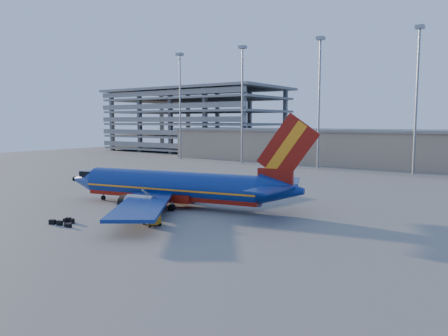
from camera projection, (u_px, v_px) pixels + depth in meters
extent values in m
plane|color=slate|center=(214.00, 201.00, 57.00)|extent=(220.00, 220.00, 0.00)
cube|color=gray|center=(402.00, 150.00, 98.23)|extent=(120.00, 15.00, 8.00)
cube|color=slate|center=(403.00, 131.00, 97.78)|extent=(122.00, 16.00, 0.60)
cube|color=slate|center=(196.00, 148.00, 152.50)|extent=(60.00, 30.00, 0.70)
cube|color=slate|center=(196.00, 136.00, 152.05)|extent=(60.00, 30.00, 0.70)
cube|color=slate|center=(196.00, 124.00, 151.59)|extent=(60.00, 30.00, 0.70)
cube|color=slate|center=(196.00, 112.00, 151.14)|extent=(60.00, 30.00, 0.70)
cube|color=slate|center=(195.00, 100.00, 150.69)|extent=(60.00, 30.00, 0.70)
cube|color=slate|center=(195.00, 90.00, 150.35)|extent=(62.00, 32.00, 0.80)
cube|color=slate|center=(217.00, 121.00, 162.09)|extent=(1.20, 1.20, 21.00)
cylinder|color=gray|center=(180.00, 108.00, 118.60)|extent=(0.44, 0.44, 28.00)
cube|color=gray|center=(180.00, 54.00, 117.06)|extent=(1.60, 1.60, 0.70)
cylinder|color=gray|center=(242.00, 107.00, 107.24)|extent=(0.44, 0.44, 28.00)
cube|color=gray|center=(243.00, 47.00, 105.71)|extent=(1.60, 1.60, 0.70)
cylinder|color=gray|center=(319.00, 105.00, 95.88)|extent=(0.44, 0.44, 28.00)
cube|color=gray|center=(321.00, 38.00, 94.35)|extent=(1.60, 1.60, 0.70)
cylinder|color=gray|center=(416.00, 103.00, 84.53)|extent=(0.44, 0.44, 28.00)
cube|color=gray|center=(420.00, 27.00, 83.00)|extent=(1.60, 1.60, 0.70)
cylinder|color=navy|center=(172.00, 186.00, 53.54)|extent=(23.22, 7.92, 3.54)
cube|color=maroon|center=(172.00, 193.00, 53.64)|extent=(23.09, 7.26, 1.24)
cube|color=orange|center=(172.00, 187.00, 53.57)|extent=(23.22, 7.96, 0.21)
cone|color=navy|center=(85.00, 180.00, 58.93)|extent=(4.63, 4.25, 3.54)
cube|color=black|center=(92.00, 173.00, 58.33)|extent=(2.73, 2.89, 0.77)
cone|color=navy|center=(282.00, 190.00, 47.93)|extent=(5.57, 4.44, 3.54)
cube|color=maroon|center=(275.00, 178.00, 48.10)|extent=(4.04, 1.29, 2.11)
cube|color=maroon|center=(288.00, 148.00, 47.21)|extent=(6.95, 1.66, 7.64)
cube|color=orange|center=(286.00, 148.00, 47.28)|extent=(4.66, 1.30, 5.99)
cube|color=navy|center=(287.00, 181.00, 50.99)|extent=(5.05, 6.76, 0.21)
cube|color=navy|center=(270.00, 189.00, 45.07)|extent=(2.96, 6.17, 0.21)
cube|color=navy|center=(212.00, 184.00, 60.73)|extent=(7.96, 15.52, 0.33)
cube|color=navy|center=(143.00, 205.00, 45.39)|extent=(12.45, 14.88, 0.33)
cube|color=maroon|center=(175.00, 196.00, 53.49)|extent=(6.36, 4.77, 0.96)
cylinder|color=gray|center=(183.00, 191.00, 58.69)|extent=(3.77, 2.64, 2.01)
cylinder|color=gray|center=(141.00, 204.00, 49.63)|extent=(3.77, 2.64, 2.01)
cylinder|color=gray|center=(103.00, 196.00, 57.96)|extent=(0.27, 0.27, 1.05)
cylinder|color=black|center=(103.00, 198.00, 57.99)|extent=(0.65, 0.35, 0.61)
cylinder|color=black|center=(192.00, 201.00, 55.47)|extent=(0.89, 0.67, 0.80)
cylinder|color=black|center=(172.00, 208.00, 50.94)|extent=(0.89, 0.67, 0.80)
cube|color=orange|center=(151.00, 218.00, 43.99)|extent=(2.41, 1.95, 1.00)
cube|color=black|center=(151.00, 212.00, 43.93)|extent=(1.36, 1.41, 0.35)
cylinder|color=black|center=(153.00, 220.00, 45.01)|extent=(0.55, 0.38, 0.52)
cylinder|color=black|center=(143.00, 222.00, 44.44)|extent=(0.55, 0.38, 0.52)
cylinder|color=black|center=(160.00, 223.00, 43.65)|extent=(0.55, 0.38, 0.52)
cylinder|color=black|center=(149.00, 225.00, 43.08)|extent=(0.55, 0.38, 0.52)
cube|color=black|center=(52.00, 222.00, 44.60)|extent=(0.55, 0.44, 0.41)
cube|color=black|center=(66.00, 225.00, 43.37)|extent=(0.56, 0.40, 0.36)
cube|color=black|center=(60.00, 223.00, 43.95)|extent=(0.64, 0.33, 0.48)
cube|color=black|center=(73.00, 221.00, 44.82)|extent=(0.59, 0.53, 0.49)
cube|color=black|center=(52.00, 222.00, 44.37)|extent=(0.73, 0.61, 0.48)
cube|color=black|center=(69.00, 226.00, 43.07)|extent=(0.52, 0.42, 0.38)
cube|color=black|center=(66.00, 220.00, 45.35)|extent=(0.50, 0.46, 0.38)
cube|color=black|center=(68.00, 220.00, 45.33)|extent=(0.68, 0.61, 0.47)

